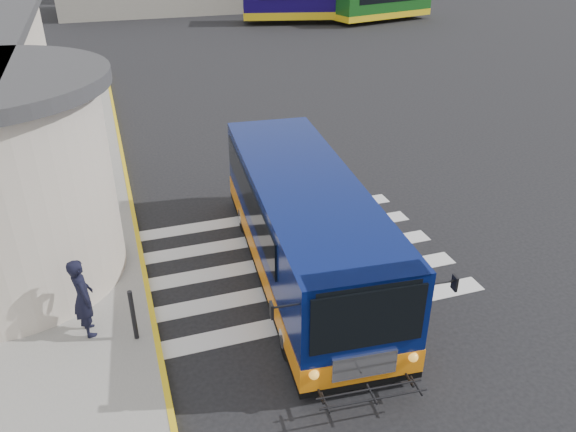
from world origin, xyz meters
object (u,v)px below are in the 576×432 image
object	(u,v)px
far_bus_a	(308,0)
far_bus_b	(382,3)
bollard	(133,315)
pedestrian_b	(35,251)
pedestrian_a	(83,297)
transit_bus	(304,230)

from	to	relation	value
far_bus_a	far_bus_b	distance (m)	6.06
bollard	pedestrian_b	bearing A→B (deg)	125.99
pedestrian_b	bollard	size ratio (longest dim) A/B	1.57
pedestrian_a	bollard	world-z (taller)	pedestrian_a
bollard	far_bus_b	world-z (taller)	far_bus_b
bollard	far_bus_a	xyz separation A→B (m)	(16.54, 34.97, 1.00)
transit_bus	pedestrian_b	xyz separation A→B (m)	(-6.02, 1.29, -0.15)
pedestrian_a	transit_bus	bearing A→B (deg)	-93.31
pedestrian_a	far_bus_b	size ratio (longest dim) A/B	0.20
transit_bus	far_bus_b	distance (m)	37.14
bollard	far_bus_b	distance (m)	40.45
bollard	far_bus_a	bearing A→B (deg)	64.68
transit_bus	far_bus_a	world-z (taller)	far_bus_a
pedestrian_a	bollard	bearing A→B (deg)	-131.96
transit_bus	bollard	distance (m)	4.35
transit_bus	pedestrian_b	size ratio (longest dim) A/B	5.03
transit_bus	pedestrian_a	distance (m)	5.09
pedestrian_b	pedestrian_a	bearing A→B (deg)	3.82
pedestrian_a	far_bus_a	size ratio (longest dim) A/B	0.16
bollard	far_bus_b	size ratio (longest dim) A/B	0.13
pedestrian_b	far_bus_b	distance (m)	39.43
pedestrian_b	bollard	xyz separation A→B (m)	(1.91, -2.63, -0.33)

